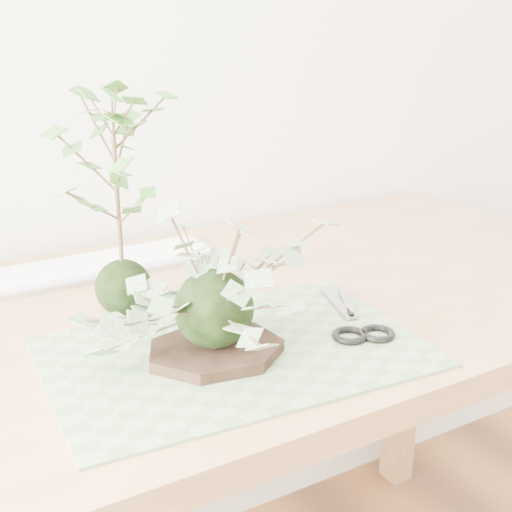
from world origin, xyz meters
name	(u,v)px	position (x,y,z in m)	size (l,w,h in m)	color
desk	(169,370)	(-0.10, 1.23, 0.65)	(1.60, 0.70, 0.74)	tan
cutting_mat	(235,352)	(-0.07, 1.08, 0.74)	(0.47, 0.31, 0.00)	#5C7E52
stone_dish	(215,350)	(-0.10, 1.08, 0.75)	(0.18, 0.18, 0.01)	black
ivy_kokedama	(213,273)	(-0.10, 1.08, 0.85)	(0.35, 0.35, 0.20)	black
maple_kokedama	(114,151)	(-0.14, 1.27, 0.97)	(0.24, 0.24, 0.34)	black
keyboard	(98,266)	(-0.12, 1.46, 0.75)	(0.41, 0.12, 0.02)	#ABAAB5
scissors	(365,326)	(0.12, 1.04, 0.75)	(0.10, 0.20, 0.01)	#93939B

